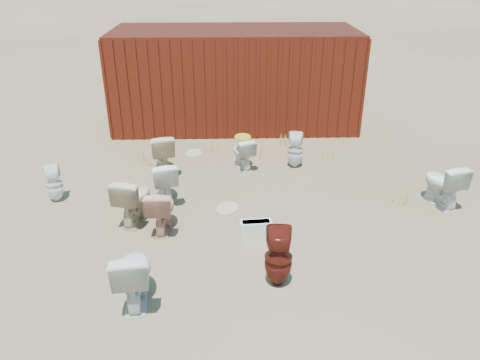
{
  "coord_description": "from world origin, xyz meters",
  "views": [
    {
      "loc": [
        -0.2,
        -6.65,
        4.12
      ],
      "look_at": [
        0.0,
        0.6,
        0.55
      ],
      "focal_mm": 35.0,
      "sensor_mm": 36.0,
      "label": 1
    }
  ],
  "objects_px": {
    "shipping_container": "(235,78)",
    "toilet_back_beige_left": "(162,153)",
    "toilet_front_pink": "(161,209)",
    "toilet_back_a": "(54,184)",
    "toilet_back_e": "(295,150)",
    "toilet_back_beige_right": "(134,199)",
    "toilet_back_yellowlid": "(243,153)",
    "loose_tank": "(256,231)",
    "toilet_front_c": "(133,274)",
    "toilet_front_a": "(164,181)",
    "toilet_front_maroon": "(278,258)",
    "toilet_front_e": "(443,184)"
  },
  "relations": [
    {
      "from": "toilet_back_beige_right",
      "to": "toilet_back_yellowlid",
      "type": "bearing_deg",
      "value": -118.09
    },
    {
      "from": "toilet_front_c",
      "to": "toilet_back_e",
      "type": "bearing_deg",
      "value": -128.04
    },
    {
      "from": "shipping_container",
      "to": "toilet_back_beige_right",
      "type": "distance_m",
      "value": 5.35
    },
    {
      "from": "toilet_back_a",
      "to": "toilet_back_e",
      "type": "xyz_separation_m",
      "value": [
        4.56,
        1.37,
        0.03
      ]
    },
    {
      "from": "toilet_front_a",
      "to": "toilet_front_e",
      "type": "bearing_deg",
      "value": 161.56
    },
    {
      "from": "toilet_front_maroon",
      "to": "loose_tank",
      "type": "xyz_separation_m",
      "value": [
        -0.24,
        1.06,
        -0.24
      ]
    },
    {
      "from": "shipping_container",
      "to": "toilet_front_pink",
      "type": "height_order",
      "value": "shipping_container"
    },
    {
      "from": "shipping_container",
      "to": "toilet_back_yellowlid",
      "type": "xyz_separation_m",
      "value": [
        0.11,
        -2.88,
        -0.87
      ]
    },
    {
      "from": "toilet_front_maroon",
      "to": "loose_tank",
      "type": "distance_m",
      "value": 1.11
    },
    {
      "from": "shipping_container",
      "to": "toilet_back_e",
      "type": "bearing_deg",
      "value": -67.16
    },
    {
      "from": "shipping_container",
      "to": "loose_tank",
      "type": "height_order",
      "value": "shipping_container"
    },
    {
      "from": "toilet_front_pink",
      "to": "toilet_front_a",
      "type": "bearing_deg",
      "value": -83.77
    },
    {
      "from": "toilet_back_beige_left",
      "to": "toilet_back_e",
      "type": "xyz_separation_m",
      "value": [
        2.75,
        0.19,
        -0.06
      ]
    },
    {
      "from": "toilet_front_a",
      "to": "toilet_front_c",
      "type": "xyz_separation_m",
      "value": [
        -0.07,
        -2.73,
        0.02
      ]
    },
    {
      "from": "toilet_front_c",
      "to": "toilet_back_beige_left",
      "type": "relative_size",
      "value": 1.0
    },
    {
      "from": "toilet_back_a",
      "to": "toilet_back_beige_right",
      "type": "height_order",
      "value": "toilet_back_beige_right"
    },
    {
      "from": "toilet_front_pink",
      "to": "toilet_front_c",
      "type": "height_order",
      "value": "toilet_front_c"
    },
    {
      "from": "toilet_front_maroon",
      "to": "toilet_front_e",
      "type": "distance_m",
      "value": 3.81
    },
    {
      "from": "toilet_front_pink",
      "to": "toilet_front_c",
      "type": "xyz_separation_m",
      "value": [
        -0.14,
        -1.75,
        0.05
      ]
    },
    {
      "from": "toilet_back_beige_right",
      "to": "toilet_back_a",
      "type": "bearing_deg",
      "value": -11.92
    },
    {
      "from": "shipping_container",
      "to": "toilet_back_beige_left",
      "type": "relative_size",
      "value": 7.06
    },
    {
      "from": "toilet_front_e",
      "to": "toilet_back_beige_right",
      "type": "bearing_deg",
      "value": -11.13
    },
    {
      "from": "shipping_container",
      "to": "toilet_back_a",
      "type": "distance_m",
      "value": 5.46
    },
    {
      "from": "toilet_back_a",
      "to": "toilet_back_beige_left",
      "type": "bearing_deg",
      "value": -165.31
    },
    {
      "from": "toilet_front_e",
      "to": "toilet_back_a",
      "type": "distance_m",
      "value": 6.96
    },
    {
      "from": "toilet_back_e",
      "to": "shipping_container",
      "type": "bearing_deg",
      "value": -58.36
    },
    {
      "from": "toilet_back_yellowlid",
      "to": "toilet_front_a",
      "type": "bearing_deg",
      "value": 23.78
    },
    {
      "from": "toilet_front_c",
      "to": "toilet_back_beige_left",
      "type": "xyz_separation_m",
      "value": [
        -0.12,
        3.98,
        0.0
      ]
    },
    {
      "from": "toilet_front_e",
      "to": "toilet_back_beige_left",
      "type": "xyz_separation_m",
      "value": [
        -5.15,
        1.52,
        0.02
      ]
    },
    {
      "from": "toilet_back_yellowlid",
      "to": "loose_tank",
      "type": "distance_m",
      "value": 2.78
    },
    {
      "from": "toilet_back_a",
      "to": "toilet_back_e",
      "type": "bearing_deg",
      "value": 178.19
    },
    {
      "from": "shipping_container",
      "to": "loose_tank",
      "type": "bearing_deg",
      "value": -87.79
    },
    {
      "from": "toilet_front_c",
      "to": "toilet_back_beige_left",
      "type": "bearing_deg",
      "value": -94.09
    },
    {
      "from": "toilet_back_yellowlid",
      "to": "loose_tank",
      "type": "relative_size",
      "value": 1.34
    },
    {
      "from": "toilet_front_e",
      "to": "toilet_back_a",
      "type": "relative_size",
      "value": 1.22
    },
    {
      "from": "toilet_front_c",
      "to": "toilet_front_maroon",
      "type": "distance_m",
      "value": 1.91
    },
    {
      "from": "toilet_back_e",
      "to": "toilet_back_beige_left",
      "type": "bearing_deg",
      "value": 12.67
    },
    {
      "from": "toilet_front_a",
      "to": "toilet_back_yellowlid",
      "type": "xyz_separation_m",
      "value": [
        1.47,
        1.41,
        -0.07
      ]
    },
    {
      "from": "toilet_back_a",
      "to": "toilet_back_yellowlid",
      "type": "height_order",
      "value": "same"
    },
    {
      "from": "toilet_front_c",
      "to": "toilet_front_maroon",
      "type": "xyz_separation_m",
      "value": [
        1.88,
        0.31,
        -0.01
      ]
    },
    {
      "from": "toilet_front_pink",
      "to": "toilet_back_beige_right",
      "type": "height_order",
      "value": "toilet_back_beige_right"
    },
    {
      "from": "toilet_front_a",
      "to": "toilet_front_maroon",
      "type": "bearing_deg",
      "value": 111.55
    },
    {
      "from": "toilet_front_pink",
      "to": "toilet_back_beige_left",
      "type": "xyz_separation_m",
      "value": [
        -0.26,
        2.23,
        0.05
      ]
    },
    {
      "from": "toilet_back_yellowlid",
      "to": "toilet_back_beige_right",
      "type": "bearing_deg",
      "value": 28.02
    },
    {
      "from": "shipping_container",
      "to": "toilet_back_a",
      "type": "relative_size",
      "value": 8.98
    },
    {
      "from": "toilet_back_beige_left",
      "to": "toilet_back_beige_right",
      "type": "bearing_deg",
      "value": 69.18
    },
    {
      "from": "toilet_front_pink",
      "to": "toilet_back_beige_left",
      "type": "distance_m",
      "value": 2.25
    },
    {
      "from": "toilet_front_pink",
      "to": "toilet_back_e",
      "type": "xyz_separation_m",
      "value": [
        2.49,
        2.42,
        -0.01
      ]
    },
    {
      "from": "toilet_back_a",
      "to": "toilet_back_e",
      "type": "relative_size",
      "value": 0.91
    },
    {
      "from": "toilet_back_beige_left",
      "to": "toilet_back_yellowlid",
      "type": "relative_size",
      "value": 1.27
    }
  ]
}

